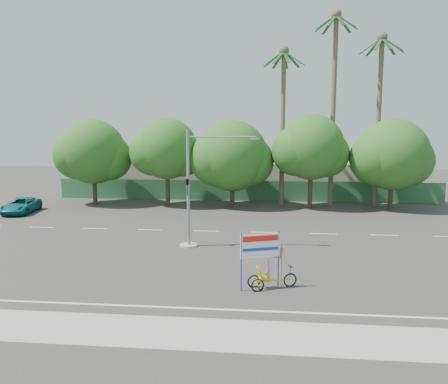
{
  "coord_description": "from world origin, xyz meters",
  "views": [
    {
      "loc": [
        2.16,
        -21.28,
        6.91
      ],
      "look_at": [
        -0.24,
        2.77,
        3.5
      ],
      "focal_mm": 35.0,
      "sensor_mm": 36.0,
      "label": 1
    }
  ],
  "objects": [
    {
      "name": "building_right",
      "position": [
        8.0,
        26.0,
        1.8
      ],
      "size": [
        14.0,
        8.0,
        3.6
      ],
      "primitive_type": "cube",
      "color": "beige",
      "rests_on": "ground"
    },
    {
      "name": "tree_center",
      "position": [
        -1.05,
        18.0,
        4.47
      ],
      "size": [
        7.62,
        6.4,
        7.85
      ],
      "color": "#473828",
      "rests_on": "ground"
    },
    {
      "name": "traffic_signal",
      "position": [
        -2.2,
        3.98,
        2.92
      ],
      "size": [
        4.72,
        1.1,
        7.0
      ],
      "color": "gray",
      "rests_on": "ground"
    },
    {
      "name": "tree_right",
      "position": [
        5.95,
        18.0,
        5.24
      ],
      "size": [
        6.9,
        5.8,
        8.36
      ],
      "color": "#473828",
      "rests_on": "ground"
    },
    {
      "name": "tree_far_left",
      "position": [
        -14.05,
        18.0,
        4.76
      ],
      "size": [
        7.14,
        6.0,
        7.96
      ],
      "color": "#473828",
      "rests_on": "ground"
    },
    {
      "name": "fence",
      "position": [
        0.0,
        21.5,
        1.0
      ],
      "size": [
        38.0,
        0.08,
        2.0
      ],
      "primitive_type": "cube",
      "color": "#336B3D",
      "rests_on": "ground"
    },
    {
      "name": "pickup_truck",
      "position": [
        -18.54,
        13.15,
        0.64
      ],
      "size": [
        2.7,
        4.81,
        1.27
      ],
      "primitive_type": "imported",
      "rotation": [
        0.0,
        0.0,
        0.13
      ],
      "color": "#0F656F",
      "rests_on": "ground"
    },
    {
      "name": "palm_mid",
      "position": [
        12.0,
        19.5,
        9.4
      ],
      "size": [
        3.73,
        3.79,
        15.45
      ],
      "color": "#70604C",
      "rests_on": "ground"
    },
    {
      "name": "palm_tall",
      "position": [
        8.0,
        19.5,
        10.46
      ],
      "size": [
        3.73,
        3.79,
        17.45
      ],
      "color": "#70604C",
      "rests_on": "ground"
    },
    {
      "name": "trike_billboard",
      "position": [
        2.14,
        -2.72,
        1.05
      ],
      "size": [
        2.51,
        1.14,
        2.6
      ],
      "rotation": [
        0.0,
        0.0,
        0.35
      ],
      "color": "black",
      "rests_on": "ground"
    },
    {
      "name": "sidewalk_near",
      "position": [
        0.0,
        -7.5,
        0.06
      ],
      "size": [
        50.0,
        2.4,
        0.12
      ],
      "primitive_type": "cube",
      "color": "gray",
      "rests_on": "ground"
    },
    {
      "name": "tree_far_right",
      "position": [
        12.95,
        18.0,
        4.64
      ],
      "size": [
        7.38,
        6.2,
        7.94
      ],
      "color": "#473828",
      "rests_on": "ground"
    },
    {
      "name": "ground",
      "position": [
        0.0,
        0.0,
        0.0
      ],
      "size": [
        120.0,
        120.0,
        0.0
      ],
      "primitive_type": "plane",
      "color": "#33302D",
      "rests_on": "ground"
    },
    {
      "name": "palm_short",
      "position": [
        3.5,
        19.5,
        8.86
      ],
      "size": [
        3.73,
        3.79,
        14.45
      ],
      "color": "#70604C",
      "rests_on": "ground"
    },
    {
      "name": "building_left",
      "position": [
        -10.0,
        26.0,
        2.0
      ],
      "size": [
        12.0,
        8.0,
        4.0
      ],
      "primitive_type": "cube",
      "color": "beige",
      "rests_on": "ground"
    },
    {
      "name": "tree_left",
      "position": [
        -7.05,
        18.0,
        5.06
      ],
      "size": [
        6.66,
        5.6,
        8.07
      ],
      "color": "#473828",
      "rests_on": "ground"
    }
  ]
}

